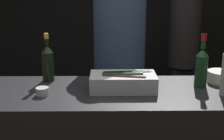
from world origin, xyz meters
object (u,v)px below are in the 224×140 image
object	(u,v)px
ice_bin_with_bottles	(124,81)
champagne_bottle	(48,62)
candle_votive	(42,91)
bowl_white	(221,76)
red_wine_bottle_burgundy	(202,66)
person_blond_tee	(183,49)
person_in_hoodie	(119,63)

from	to	relation	value
ice_bin_with_bottles	champagne_bottle	xyz separation A→B (m)	(-0.48, 0.18, 0.07)
candle_votive	champagne_bottle	bearing A→B (deg)	93.00
bowl_white	red_wine_bottle_burgundy	world-z (taller)	red_wine_bottle_burgundy
candle_votive	person_blond_tee	world-z (taller)	person_blond_tee
person_in_hoodie	ice_bin_with_bottles	bearing A→B (deg)	77.94
person_blond_tee	champagne_bottle	bearing A→B (deg)	32.20
bowl_white	person_blond_tee	world-z (taller)	person_blond_tee
candle_votive	red_wine_bottle_burgundy	distance (m)	0.96
ice_bin_with_bottles	champagne_bottle	size ratio (longest dim) A/B	1.25
champagne_bottle	ice_bin_with_bottles	bearing A→B (deg)	-20.88
candle_votive	person_in_hoodie	xyz separation A→B (m)	(0.47, 0.77, -0.04)
candle_votive	red_wine_bottle_burgundy	xyz separation A→B (m)	(0.95, 0.15, 0.11)
red_wine_bottle_burgundy	ice_bin_with_bottles	bearing A→B (deg)	-173.15
bowl_white	person_blond_tee	bearing A→B (deg)	86.36
ice_bin_with_bottles	red_wine_bottle_burgundy	size ratio (longest dim) A/B	1.19
ice_bin_with_bottles	person_in_hoodie	world-z (taller)	person_in_hoodie
bowl_white	person_in_hoodie	bearing A→B (deg)	139.92
red_wine_bottle_burgundy	candle_votive	bearing A→B (deg)	-171.28
red_wine_bottle_burgundy	bowl_white	bearing A→B (deg)	28.70
champagne_bottle	person_in_hoodie	distance (m)	0.70
ice_bin_with_bottles	champagne_bottle	bearing A→B (deg)	159.12
candle_votive	person_in_hoodie	world-z (taller)	person_in_hoodie
red_wine_bottle_burgundy	person_blond_tee	bearing A→B (deg)	80.51
ice_bin_with_bottles	red_wine_bottle_burgundy	bearing A→B (deg)	6.85
ice_bin_with_bottles	person_blond_tee	xyz separation A→B (m)	(0.72, 1.52, -0.14)
person_blond_tee	ice_bin_with_bottles	bearing A→B (deg)	48.86
ice_bin_with_bottles	candle_votive	bearing A→B (deg)	-169.38
ice_bin_with_bottles	person_in_hoodie	xyz separation A→B (m)	(-0.00, 0.68, -0.07)
candle_votive	red_wine_bottle_burgundy	size ratio (longest dim) A/B	0.23
bowl_white	red_wine_bottle_burgundy	xyz separation A→B (m)	(-0.16, -0.09, 0.09)
bowl_white	champagne_bottle	world-z (taller)	champagne_bottle
bowl_white	champagne_bottle	size ratio (longest dim) A/B	0.54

